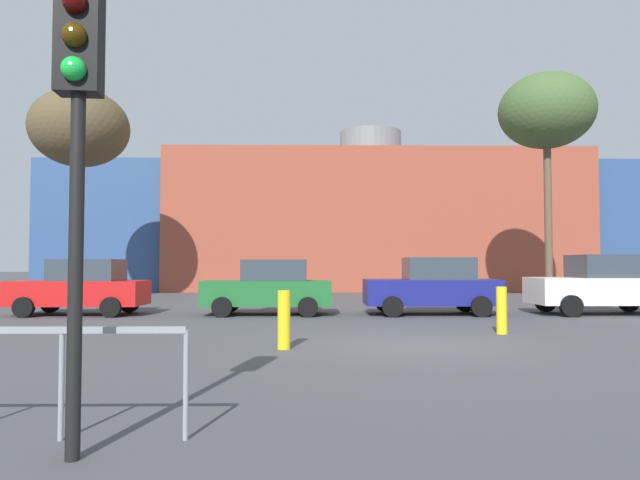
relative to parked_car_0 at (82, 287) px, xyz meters
name	(u,v)px	position (x,y,z in m)	size (l,w,h in m)	color
ground_plane	(421,345)	(9.36, -6.80, -0.87)	(200.00, 200.00, 0.00)	#47474C
building_backdrop	(371,226)	(11.07, 19.31, 3.20)	(39.47, 11.10, 10.23)	#9E4733
parked_car_0	(82,287)	(0.00, 0.00, 0.00)	(4.02, 1.97, 1.74)	red
parked_car_1	(269,287)	(5.88, 0.00, 0.00)	(4.00, 1.96, 1.73)	#1E662D
parked_car_2	(433,286)	(11.04, 0.00, 0.03)	(4.15, 2.04, 1.80)	navy
parked_car_3	(603,285)	(16.47, 0.00, 0.07)	(4.35, 2.13, 1.88)	white
traffic_light_near_left	(77,110)	(5.26, -13.38, 2.02)	(0.38, 0.37, 3.93)	black
bare_tree_0	(80,129)	(-2.85, 6.68, 6.56)	(4.20, 4.20, 9.16)	brown
bare_tree_1	(547,112)	(16.92, 5.24, 6.99)	(3.87, 3.87, 9.47)	brown
bollard_yellow_0	(284,320)	(6.69, -7.28, -0.32)	(0.24, 0.24, 1.10)	yellow
bollard_yellow_1	(502,310)	(11.56, -5.02, -0.33)	(0.24, 0.24, 1.08)	yellow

